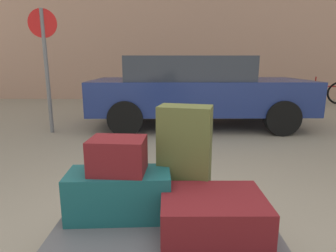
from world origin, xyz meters
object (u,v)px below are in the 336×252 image
object	(u,v)px
luggage_cart	(165,237)
suitcase_maroon_front_right	(213,214)
duffel_bag_maroon_topmost_pile	(118,155)
no_parking_sign	(46,58)
bollard_kerb_near	(251,96)
duffel_bag_teal_rear_right	(119,194)
bollard_kerb_mid	(302,96)
bicycle_leaning	(321,92)
parked_car	(196,89)
suitcase_olive_rear_left	(185,156)

from	to	relation	value
luggage_cart	suitcase_maroon_front_right	size ratio (longest dim) A/B	2.25
suitcase_maroon_front_right	duffel_bag_maroon_topmost_pile	xyz separation A→B (m)	(-0.57, 0.17, 0.29)
suitcase_maroon_front_right	no_parking_sign	bearing A→B (deg)	122.82
duffel_bag_maroon_topmost_pile	no_parking_sign	distance (m)	4.13
bollard_kerb_near	duffel_bag_teal_rear_right	bearing A→B (deg)	-111.57
duffel_bag_maroon_topmost_pile	bollard_kerb_near	world-z (taller)	duffel_bag_maroon_topmost_pile
bollard_kerb_near	bollard_kerb_mid	size ratio (longest dim) A/B	1.00
luggage_cart	duffel_bag_maroon_topmost_pile	xyz separation A→B (m)	(-0.29, 0.13, 0.47)
bollard_kerb_mid	duffel_bag_maroon_topmost_pile	bearing A→B (deg)	-121.75
bicycle_leaning	duffel_bag_maroon_topmost_pile	bearing A→B (deg)	-124.21
bollard_kerb_near	no_parking_sign	xyz separation A→B (m)	(-4.60, -3.10, 1.04)
bollard_kerb_mid	no_parking_sign	xyz separation A→B (m)	(-6.09, -3.10, 1.04)
bicycle_leaning	parked_car	bearing A→B (deg)	-142.56
parked_car	bollard_kerb_mid	xyz separation A→B (m)	(3.31, 2.45, -0.42)
bicycle_leaning	bollard_kerb_near	distance (m)	2.60
suitcase_maroon_front_right	suitcase_olive_rear_left	xyz separation A→B (m)	(-0.15, 0.34, 0.23)
suitcase_maroon_front_right	suitcase_olive_rear_left	distance (m)	0.44
suitcase_olive_rear_left	parked_car	bearing A→B (deg)	97.30
parked_car	bollard_kerb_mid	bearing A→B (deg)	36.49
suitcase_olive_rear_left	bollard_kerb_near	world-z (taller)	suitcase_olive_rear_left
parked_car	suitcase_maroon_front_right	bearing A→B (deg)	-93.37
suitcase_maroon_front_right	duffel_bag_maroon_topmost_pile	distance (m)	0.66
suitcase_olive_rear_left	no_parking_sign	world-z (taller)	no_parking_sign
duffel_bag_maroon_topmost_pile	no_parking_sign	world-z (taller)	no_parking_sign
suitcase_maroon_front_right	parked_car	distance (m)	4.42
parked_car	no_parking_sign	distance (m)	2.93
duffel_bag_maroon_topmost_pile	bollard_kerb_mid	bearing A→B (deg)	61.43
luggage_cart	suitcase_olive_rear_left	xyz separation A→B (m)	(0.13, 0.29, 0.41)
luggage_cart	bollard_kerb_near	xyz separation A→B (m)	(2.35, 6.81, 0.07)
suitcase_olive_rear_left	parked_car	xyz separation A→B (m)	(0.41, 4.07, 0.08)
no_parking_sign	suitcase_olive_rear_left	bearing A→B (deg)	-55.18
duffel_bag_teal_rear_right	bicycle_leaning	size ratio (longest dim) A/B	0.37
luggage_cart	duffel_bag_teal_rear_right	size ratio (longest dim) A/B	2.07
suitcase_maroon_front_right	bicycle_leaning	xyz separation A→B (m)	(4.54, 7.69, -0.08)
suitcase_olive_rear_left	bollard_kerb_near	xyz separation A→B (m)	(2.22, 6.51, -0.34)
luggage_cart	suitcase_olive_rear_left	bearing A→B (deg)	66.85
duffel_bag_teal_rear_right	parked_car	bearing A→B (deg)	75.51
bicycle_leaning	bollard_kerb_near	xyz separation A→B (m)	(-2.47, -0.83, -0.03)
suitcase_maroon_front_right	bollard_kerb_near	xyz separation A→B (m)	(2.08, 6.85, -0.11)
suitcase_maroon_front_right	suitcase_olive_rear_left	bearing A→B (deg)	112.45
luggage_cart	no_parking_sign	size ratio (longest dim) A/B	0.60
parked_car	no_parking_sign	bearing A→B (deg)	-166.85
duffel_bag_teal_rear_right	no_parking_sign	size ratio (longest dim) A/B	0.29
suitcase_olive_rear_left	suitcase_maroon_front_right	bearing A→B (deg)	-53.43
duffel_bag_maroon_topmost_pile	suitcase_maroon_front_right	bearing A→B (deg)	-13.63
luggage_cart	suitcase_maroon_front_right	bearing A→B (deg)	-9.46
duffel_bag_teal_rear_right	bollard_kerb_mid	bearing A→B (deg)	54.80
suitcase_olive_rear_left	duffel_bag_maroon_topmost_pile	distance (m)	0.46
suitcase_maroon_front_right	duffel_bag_maroon_topmost_pile	world-z (taller)	duffel_bag_maroon_topmost_pile
duffel_bag_teal_rear_right	bollard_kerb_mid	distance (m)	7.86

